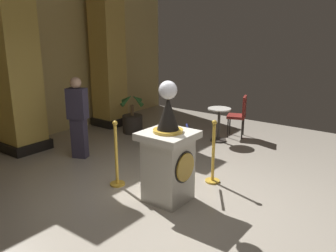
{
  "coord_description": "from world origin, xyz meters",
  "views": [
    {
      "loc": [
        -3.71,
        -2.76,
        2.42
      ],
      "look_at": [
        0.01,
        0.05,
        1.12
      ],
      "focal_mm": 37.27,
      "sensor_mm": 36.0,
      "label": 1
    }
  ],
  "objects_px": {
    "stanchion_near": "(213,161)",
    "cafe_chair_red": "(240,113)",
    "potted_palm_right": "(133,121)",
    "bystander_guest": "(78,116)",
    "stanchion_far": "(117,163)",
    "pedestal_clock": "(168,156)",
    "cafe_table": "(219,120)"
  },
  "relations": [
    {
      "from": "stanchion_far",
      "to": "cafe_table",
      "type": "xyz_separation_m",
      "value": [
        3.0,
        -0.17,
        0.1
      ]
    },
    {
      "from": "pedestal_clock",
      "to": "potted_palm_right",
      "type": "distance_m",
      "value": 3.58
    },
    {
      "from": "stanchion_near",
      "to": "bystander_guest",
      "type": "bearing_deg",
      "value": 101.75
    },
    {
      "from": "cafe_chair_red",
      "to": "bystander_guest",
      "type": "bearing_deg",
      "value": 148.9
    },
    {
      "from": "cafe_chair_red",
      "to": "potted_palm_right",
      "type": "bearing_deg",
      "value": 119.36
    },
    {
      "from": "pedestal_clock",
      "to": "potted_palm_right",
      "type": "bearing_deg",
      "value": 50.89
    },
    {
      "from": "bystander_guest",
      "to": "stanchion_far",
      "type": "bearing_deg",
      "value": -107.69
    },
    {
      "from": "bystander_guest",
      "to": "cafe_chair_red",
      "type": "bearing_deg",
      "value": -31.1
    },
    {
      "from": "cafe_table",
      "to": "cafe_chair_red",
      "type": "height_order",
      "value": "cafe_chair_red"
    },
    {
      "from": "stanchion_near",
      "to": "bystander_guest",
      "type": "distance_m",
      "value": 2.74
    },
    {
      "from": "stanchion_near",
      "to": "pedestal_clock",
      "type": "bearing_deg",
      "value": 167.4
    },
    {
      "from": "stanchion_far",
      "to": "cafe_chair_red",
      "type": "relative_size",
      "value": 1.11
    },
    {
      "from": "potted_palm_right",
      "to": "cafe_chair_red",
      "type": "xyz_separation_m",
      "value": [
        1.24,
        -2.2,
        0.28
      ]
    },
    {
      "from": "stanchion_near",
      "to": "cafe_chair_red",
      "type": "relative_size",
      "value": 1.09
    },
    {
      "from": "stanchion_far",
      "to": "pedestal_clock",
      "type": "bearing_deg",
      "value": -84.62
    },
    {
      "from": "pedestal_clock",
      "to": "potted_palm_right",
      "type": "xyz_separation_m",
      "value": [
        2.25,
        2.77,
        -0.38
      ]
    },
    {
      "from": "stanchion_near",
      "to": "bystander_guest",
      "type": "xyz_separation_m",
      "value": [
        -0.55,
        2.64,
        0.46
      ]
    },
    {
      "from": "potted_palm_right",
      "to": "cafe_table",
      "type": "distance_m",
      "value": 2.1
    },
    {
      "from": "stanchion_far",
      "to": "cafe_table",
      "type": "height_order",
      "value": "stanchion_far"
    },
    {
      "from": "pedestal_clock",
      "to": "bystander_guest",
      "type": "bearing_deg",
      "value": 81.11
    },
    {
      "from": "stanchion_near",
      "to": "potted_palm_right",
      "type": "bearing_deg",
      "value": 66.11
    },
    {
      "from": "pedestal_clock",
      "to": "stanchion_far",
      "type": "distance_m",
      "value": 1.01
    },
    {
      "from": "stanchion_far",
      "to": "potted_palm_right",
      "type": "distance_m",
      "value": 2.96
    },
    {
      "from": "pedestal_clock",
      "to": "cafe_chair_red",
      "type": "distance_m",
      "value": 3.53
    },
    {
      "from": "stanchion_near",
      "to": "stanchion_far",
      "type": "height_order",
      "value": "stanchion_far"
    },
    {
      "from": "stanchion_near",
      "to": "cafe_chair_red",
      "type": "height_order",
      "value": "stanchion_near"
    },
    {
      "from": "stanchion_far",
      "to": "bystander_guest",
      "type": "height_order",
      "value": "bystander_guest"
    },
    {
      "from": "bystander_guest",
      "to": "pedestal_clock",
      "type": "bearing_deg",
      "value": -98.89
    },
    {
      "from": "stanchion_near",
      "to": "stanchion_far",
      "type": "xyz_separation_m",
      "value": [
        -1.02,
        1.17,
        0.01
      ]
    },
    {
      "from": "cafe_table",
      "to": "bystander_guest",
      "type": "bearing_deg",
      "value": 146.87
    },
    {
      "from": "stanchion_near",
      "to": "potted_palm_right",
      "type": "distance_m",
      "value": 3.25
    },
    {
      "from": "potted_palm_right",
      "to": "bystander_guest",
      "type": "xyz_separation_m",
      "value": [
        -1.87,
        -0.33,
        0.54
      ]
    }
  ]
}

